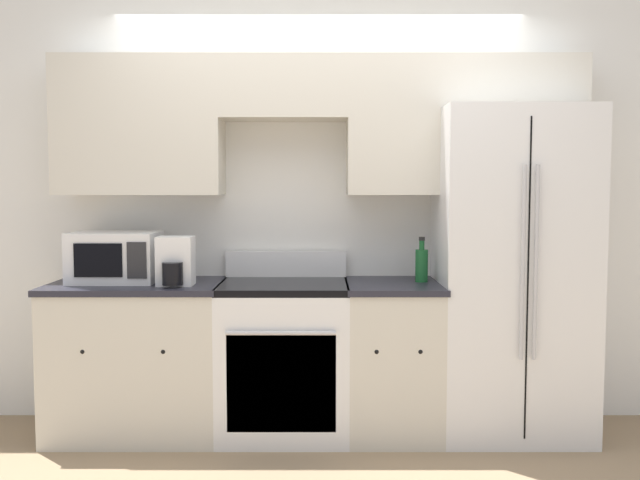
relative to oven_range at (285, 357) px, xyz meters
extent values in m
plane|color=#937A5B|center=(0.21, -0.31, -0.45)|extent=(12.00, 12.00, 0.00)
cube|color=white|center=(0.21, 0.35, 0.85)|extent=(8.00, 0.06, 2.60)
cube|color=beige|center=(-0.86, 0.15, 1.35)|extent=(0.97, 0.33, 0.81)
cube|color=beige|center=(0.00, 0.15, 1.58)|extent=(0.75, 0.33, 0.36)
cube|color=beige|center=(1.07, 0.15, 1.35)|extent=(1.38, 0.33, 0.81)
cube|color=beige|center=(-0.86, 0.00, -0.02)|extent=(0.97, 0.62, 0.86)
cube|color=#23232D|center=(-0.86, 0.00, 0.42)|extent=(1.00, 0.64, 0.03)
sphere|color=black|center=(-1.08, -0.31, 0.11)|extent=(0.03, 0.03, 0.03)
sphere|color=black|center=(-0.64, -0.31, 0.11)|extent=(0.03, 0.03, 0.03)
cube|color=beige|center=(0.64, 0.00, -0.02)|extent=(0.53, 0.62, 0.86)
cube|color=#23232D|center=(0.64, 0.00, 0.42)|extent=(0.55, 0.64, 0.03)
sphere|color=black|center=(0.52, -0.31, 0.11)|extent=(0.03, 0.03, 0.03)
sphere|color=black|center=(0.76, -0.31, 0.11)|extent=(0.03, 0.03, 0.03)
cube|color=white|center=(0.00, 0.00, -0.03)|extent=(0.75, 0.62, 0.85)
cube|color=black|center=(0.00, -0.30, -0.07)|extent=(0.60, 0.01, 0.55)
cube|color=black|center=(0.00, 0.00, 0.42)|extent=(0.75, 0.62, 0.04)
cube|color=white|center=(0.00, 0.28, 0.52)|extent=(0.75, 0.04, 0.16)
cylinder|color=silver|center=(0.00, -0.33, 0.21)|extent=(0.60, 0.02, 0.02)
cube|color=white|center=(1.33, 0.07, 0.50)|extent=(0.86, 0.75, 1.90)
cube|color=black|center=(1.33, -0.31, 0.50)|extent=(0.01, 0.01, 1.75)
cylinder|color=#B7B7BC|center=(1.29, -0.33, 0.59)|extent=(0.02, 0.02, 1.04)
cylinder|color=#B7B7BC|center=(1.36, -0.33, 0.59)|extent=(0.02, 0.02, 1.04)
cube|color=white|center=(-0.99, 0.05, 0.59)|extent=(0.49, 0.37, 0.29)
cube|color=black|center=(-1.03, -0.14, 0.59)|extent=(0.27, 0.01, 0.19)
cube|color=#262628|center=(-0.82, -0.14, 0.59)|extent=(0.11, 0.01, 0.20)
cylinder|color=#195928|center=(0.81, 0.05, 0.54)|extent=(0.07, 0.07, 0.19)
cylinder|color=#195928|center=(0.81, 0.05, 0.66)|extent=(0.03, 0.03, 0.05)
cylinder|color=black|center=(0.81, 0.05, 0.69)|extent=(0.04, 0.04, 0.02)
cube|color=white|center=(-0.61, -0.10, 0.58)|extent=(0.20, 0.16, 0.28)
cylinder|color=black|center=(-0.61, -0.19, 0.52)|extent=(0.12, 0.12, 0.12)
camera|label=1|loc=(0.21, -4.11, 1.00)|focal=40.00mm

